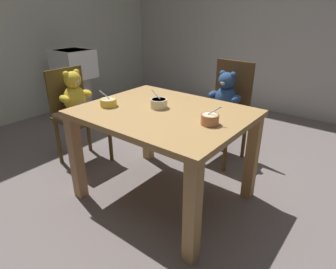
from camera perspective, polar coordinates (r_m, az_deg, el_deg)
name	(u,v)px	position (r m, az deg, el deg)	size (l,w,h in m)	color
ground_plane	(164,197)	(2.35, -0.77, -12.35)	(5.20, 5.20, 0.04)	slate
wall_rear	(292,8)	(4.20, 23.31, 22.10)	(5.20, 0.08, 2.72)	#B6B2A9
dining_table	(164,127)	(2.05, -0.86, 1.56)	(1.15, 0.91, 0.71)	#AD834B
teddy_chair_near_left	(77,104)	(2.73, -17.59, 5.71)	(0.40, 0.41, 0.88)	#4E3C1A
teddy_chair_far_center	(225,101)	(2.74, 11.17, 6.51)	(0.44, 0.44, 0.92)	brown
porridge_bowl_cream_center	(159,103)	(2.05, -1.84, 6.22)	(0.13, 0.12, 0.12)	beige
porridge_bowl_yellow_near_left	(108,102)	(2.13, -11.73, 6.27)	(0.13, 0.12, 0.11)	yellow
porridge_bowl_terracotta_near_right	(210,119)	(1.77, 8.30, 3.03)	(0.12, 0.11, 0.12)	#BE7751
sink_basin	(75,74)	(3.99, -18.00, 11.33)	(0.45, 0.42, 0.88)	#B7B2A8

